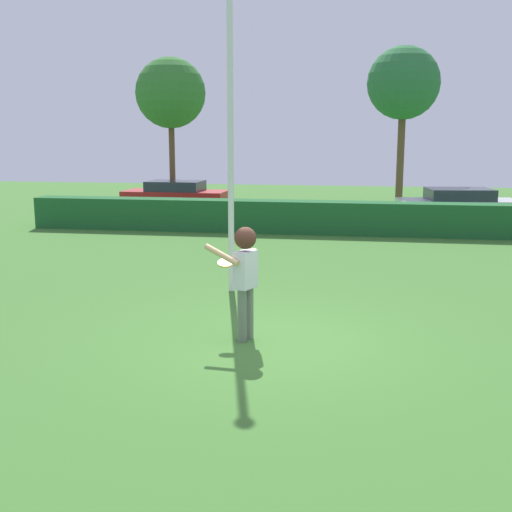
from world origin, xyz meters
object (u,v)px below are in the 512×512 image
at_px(person, 245,269).
at_px(lamppost, 230,99).
at_px(parked_car_silver, 459,204).
at_px(maple_tree, 404,84).
at_px(parked_car_red, 176,195).
at_px(willow_tree, 171,93).
at_px(frisbee, 226,262).

xyz_separation_m(person, lamppost, (-0.84, 3.09, 2.69)).
bearing_deg(parked_car_silver, maple_tree, 112.70).
relative_size(parked_car_red, willow_tree, 0.68).
distance_m(person, maple_tree, 19.20).
height_order(willow_tree, maple_tree, maple_tree).
height_order(person, frisbee, person).
relative_size(frisbee, lamppost, 0.04).
relative_size(person, parked_car_red, 0.42).
bearing_deg(person, lamppost, 105.28).
bearing_deg(maple_tree, person, -100.21).
bearing_deg(parked_car_red, frisbee, -70.81).
relative_size(frisbee, parked_car_red, 0.07).
bearing_deg(lamppost, parked_car_silver, 61.30).
xyz_separation_m(parked_car_red, willow_tree, (-0.37, 0.86, 4.09)).
distance_m(parked_car_red, parked_car_silver, 11.11).
relative_size(person, lamppost, 0.26).
distance_m(person, lamppost, 4.18).
bearing_deg(willow_tree, frisbee, -70.59).
xyz_separation_m(person, parked_car_silver, (5.17, 14.07, -0.46)).
bearing_deg(parked_car_red, parked_car_silver, -9.50).
relative_size(parked_car_silver, maple_tree, 0.65).
bearing_deg(lamppost, person, -74.72).
relative_size(parked_car_red, parked_car_silver, 0.97).
bearing_deg(parked_car_silver, parked_car_red, 170.50).
xyz_separation_m(frisbee, maple_tree, (3.68, 18.20, 4.00)).
height_order(person, maple_tree, maple_tree).
bearing_deg(lamppost, willow_tree, 111.24).
bearing_deg(parked_car_red, person, -70.00).
xyz_separation_m(person, willow_tree, (-6.16, 16.76, 3.63)).
bearing_deg(parked_car_silver, lamppost, -118.70).
bearing_deg(maple_tree, parked_car_silver, -67.30).
height_order(frisbee, parked_car_red, parked_car_red).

